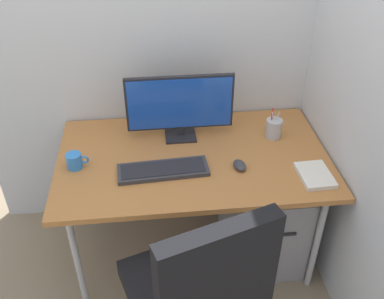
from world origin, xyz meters
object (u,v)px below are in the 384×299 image
at_px(filing_cabinet, 262,214).
at_px(coffee_mug, 75,161).
at_px(monitor, 180,105).
at_px(office_chair, 199,293).
at_px(pen_holder, 274,128).
at_px(mouse, 240,165).
at_px(notebook, 315,175).
at_px(keyboard, 163,170).

bearing_deg(filing_cabinet, coffee_mug, 179.89).
height_order(monitor, coffee_mug, monitor).
bearing_deg(monitor, office_chair, -90.50).
distance_m(office_chair, coffee_mug, 0.91).
xyz_separation_m(pen_holder, coffee_mug, (-1.06, -0.17, -0.01)).
relative_size(office_chair, mouse, 11.39).
bearing_deg(mouse, notebook, -28.94).
xyz_separation_m(monitor, notebook, (0.62, -0.43, -0.19)).
bearing_deg(pen_holder, office_chair, -120.91).
height_order(keyboard, notebook, same).
distance_m(monitor, notebook, 0.78).
bearing_deg(office_chair, filing_cabinet, 56.71).
distance_m(notebook, coffee_mug, 1.19).
bearing_deg(notebook, keyboard, 168.18).
bearing_deg(keyboard, pen_holder, 21.95).
relative_size(mouse, pen_holder, 0.53).
relative_size(monitor, notebook, 2.81).
bearing_deg(coffee_mug, notebook, -9.98).
relative_size(notebook, coffee_mug, 1.82).
height_order(office_chair, monitor, monitor).
bearing_deg(coffee_mug, mouse, -6.55).
distance_m(office_chair, pen_holder, 1.03).
xyz_separation_m(office_chair, pen_holder, (0.52, 0.87, 0.20)).
distance_m(keyboard, coffee_mug, 0.45).
distance_m(monitor, pen_holder, 0.54).
distance_m(filing_cabinet, pen_holder, 0.51).
relative_size(monitor, mouse, 6.12).
bearing_deg(mouse, pen_holder, 36.21).
bearing_deg(notebook, coffee_mug, 167.64).
height_order(office_chair, pen_holder, office_chair).
bearing_deg(filing_cabinet, pen_holder, 70.18).
bearing_deg(pen_holder, notebook, -73.42).
bearing_deg(keyboard, coffee_mug, 169.11).
bearing_deg(pen_holder, keyboard, -158.05).
relative_size(pen_holder, notebook, 0.86).
xyz_separation_m(office_chair, filing_cabinet, (0.46, 0.70, -0.28)).
height_order(mouse, notebook, mouse).
height_order(pen_holder, notebook, pen_holder).
height_order(filing_cabinet, mouse, mouse).
height_order(filing_cabinet, coffee_mug, coffee_mug).
height_order(office_chair, mouse, office_chair).
xyz_separation_m(mouse, pen_holder, (0.24, 0.26, 0.04)).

